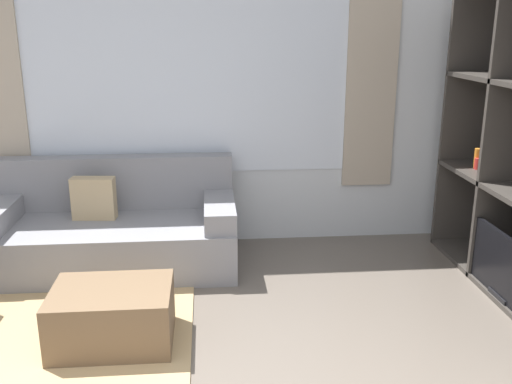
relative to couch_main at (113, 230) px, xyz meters
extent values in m
cube|color=silver|center=(0.64, 0.49, 1.06)|extent=(6.27, 0.07, 2.70)
cube|color=silver|center=(0.64, 0.45, 1.16)|extent=(2.79, 0.01, 1.60)
cube|color=#B2A38E|center=(2.20, 0.44, 1.16)|extent=(0.44, 0.03, 1.90)
cube|color=tan|center=(-0.49, -1.06, -0.28)|extent=(2.29, 1.94, 0.01)
cube|color=#3D3833|center=(2.97, -0.50, 0.84)|extent=(0.40, 0.04, 2.25)
cube|color=#3D3833|center=(2.97, 0.23, 0.84)|extent=(0.40, 0.04, 2.25)
cube|color=black|center=(2.81, -0.94, -0.02)|extent=(0.04, 0.97, 0.46)
cube|color=black|center=(2.83, -0.94, -0.24)|extent=(0.10, 0.24, 0.03)
cylinder|color=orange|center=(2.95, -0.11, 0.56)|extent=(0.05, 0.05, 0.16)
cylinder|color=red|center=(2.95, -0.14, 0.53)|extent=(0.07, 0.07, 0.09)
cube|color=gray|center=(0.00, -0.06, -0.10)|extent=(1.96, 0.92, 0.38)
cube|color=gray|center=(0.00, 0.31, 0.32)|extent=(1.96, 0.18, 0.45)
cube|color=gray|center=(0.86, -0.06, 0.18)|extent=(0.24, 0.86, 0.17)
cube|color=tan|center=(-0.13, 0.03, 0.27)|extent=(0.35, 0.15, 0.34)
cube|color=brown|center=(0.18, -1.24, -0.11)|extent=(0.72, 0.54, 0.36)
camera|label=1|loc=(0.78, -4.42, 1.59)|focal=40.00mm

